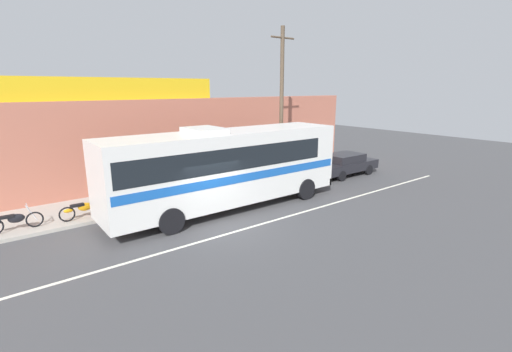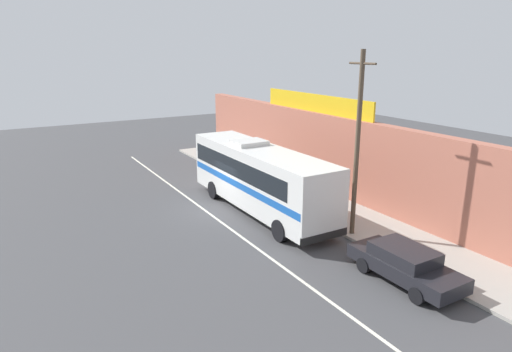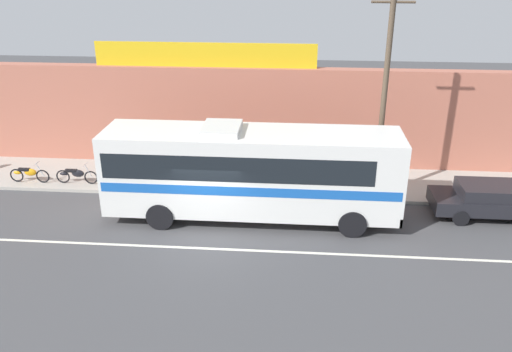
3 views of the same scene
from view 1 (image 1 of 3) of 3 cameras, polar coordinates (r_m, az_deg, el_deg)
The scene contains 11 objects.
ground_plane at distance 14.65m, azimuth -5.67°, elevation -7.96°, with size 70.00×70.00×0.00m, color #444447.
sidewalk_slab at distance 19.02m, azimuth -14.05°, elevation -2.93°, with size 30.00×3.60×0.14m, color #A8A399.
storefront_facade at distance 20.47m, azimuth -16.89°, elevation 4.76°, with size 30.00×0.70×4.80m, color #B26651.
storefront_billboard at distance 19.86m, azimuth -20.64°, elevation 12.78°, with size 10.30×0.12×1.10m, color gold.
road_center_stripe at distance 14.03m, azimuth -3.92°, elevation -8.93°, with size 30.00×0.14×0.01m, color silver.
intercity_bus at distance 16.18m, azimuth -4.78°, elevation 1.82°, with size 11.23×2.69×3.78m.
parked_car at distance 23.37m, azimuth 13.84°, elevation 1.89°, with size 4.54×1.89×1.37m.
utility_pole at distance 20.65m, azimuth 4.05°, elevation 11.29°, with size 1.60×0.22×8.47m.
motorcycle_green at distance 16.40m, azimuth -33.96°, elevation -5.85°, with size 1.91×0.56×0.94m.
motorcycle_red at distance 17.17m, azimuth -20.14°, elevation -3.47°, with size 1.85×0.56×0.94m.
motorcycle_blue at distance 16.53m, azimuth -25.68°, elevation -4.67°, with size 1.89×0.56×0.94m.
Camera 1 is at (-7.13, -11.59, 5.44)m, focal length 25.32 mm.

